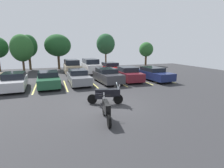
% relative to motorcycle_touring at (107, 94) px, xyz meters
% --- Properties ---
extents(ground, '(44.00, 44.00, 0.10)m').
position_rel_motorcycle_touring_xyz_m(ground, '(-0.13, -0.38, -0.69)').
color(ground, '#2D2D30').
extents(motorcycle_touring, '(2.18, 1.15, 1.38)m').
position_rel_motorcycle_touring_xyz_m(motorcycle_touring, '(0.00, 0.00, 0.00)').
color(motorcycle_touring, black).
rests_on(motorcycle_touring, ground).
extents(motorcycle_second, '(0.62, 2.09, 1.24)m').
position_rel_motorcycle_touring_xyz_m(motorcycle_second, '(-0.78, -2.49, -0.09)').
color(motorcycle_second, black).
rests_on(motorcycle_second, ground).
extents(parking_stripes, '(18.59, 5.02, 0.01)m').
position_rel_motorcycle_touring_xyz_m(parking_stripes, '(-0.77, 6.34, -0.64)').
color(parking_stripes, '#EAE066').
rests_on(parking_stripes, ground).
extents(car_silver, '(1.99, 4.35, 1.43)m').
position_rel_motorcycle_touring_xyz_m(car_silver, '(-6.27, 6.21, 0.06)').
color(car_silver, '#B7B7BC').
rests_on(car_silver, ground).
extents(car_green, '(1.98, 4.30, 1.37)m').
position_rel_motorcycle_touring_xyz_m(car_green, '(-3.55, 6.31, 0.04)').
color(car_green, '#235638').
rests_on(car_green, ground).
extents(car_grey, '(1.85, 4.77, 1.38)m').
position_rel_motorcycle_touring_xyz_m(car_grey, '(-0.82, 6.72, 0.04)').
color(car_grey, slate).
rests_on(car_grey, ground).
extents(car_charcoal, '(2.17, 4.35, 1.43)m').
position_rel_motorcycle_touring_xyz_m(car_charcoal, '(2.05, 6.34, 0.07)').
color(car_charcoal, '#38383D').
rests_on(car_charcoal, ground).
extents(car_maroon, '(2.01, 4.44, 1.48)m').
position_rel_motorcycle_touring_xyz_m(car_maroon, '(4.44, 6.58, 0.08)').
color(car_maroon, maroon).
rests_on(car_maroon, ground).
extents(car_navy, '(2.14, 4.93, 1.38)m').
position_rel_motorcycle_touring_xyz_m(car_navy, '(7.22, 6.05, 0.06)').
color(car_navy, navy).
rests_on(car_navy, ground).
extents(car_far_tan, '(1.90, 4.32, 1.92)m').
position_rel_motorcycle_touring_xyz_m(car_far_tan, '(-0.74, 13.19, 0.31)').
color(car_far_tan, tan).
rests_on(car_far_tan, ground).
extents(car_far_white, '(1.98, 4.74, 1.93)m').
position_rel_motorcycle_touring_xyz_m(car_far_white, '(1.90, 13.51, 0.32)').
color(car_far_white, white).
rests_on(car_far_white, ground).
extents(car_far_red, '(2.27, 4.59, 1.42)m').
position_rel_motorcycle_touring_xyz_m(car_far_red, '(4.54, 12.99, 0.04)').
color(car_far_red, maroon).
rests_on(car_far_red, ground).
extents(tree_left, '(2.65, 2.65, 4.42)m').
position_rel_motorcycle_touring_xyz_m(tree_left, '(13.99, 19.69, 2.39)').
color(tree_left, '#4C3823').
rests_on(tree_left, ground).
extents(tree_far_right, '(2.65, 2.65, 5.39)m').
position_rel_motorcycle_touring_xyz_m(tree_far_right, '(-6.46, 20.06, 3.01)').
color(tree_far_right, '#4C3823').
rests_on(tree_far_right, ground).
extents(tree_far_left, '(3.02, 3.02, 5.67)m').
position_rel_motorcycle_touring_xyz_m(tree_far_left, '(5.39, 17.94, 3.35)').
color(tree_far_left, '#4C3823').
rests_on(tree_far_left, ground).
extents(tree_center, '(4.05, 4.05, 5.48)m').
position_rel_motorcycle_touring_xyz_m(tree_center, '(-2.13, 19.09, 3.11)').
color(tree_center, '#4C3823').
rests_on(tree_center, ground).
extents(tree_center_right, '(3.02, 3.02, 5.24)m').
position_rel_motorcycle_touring_xyz_m(tree_center_right, '(-6.94, 16.78, 2.74)').
color(tree_center_right, '#4C3823').
rests_on(tree_center_right, ground).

